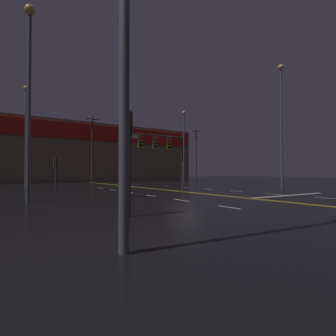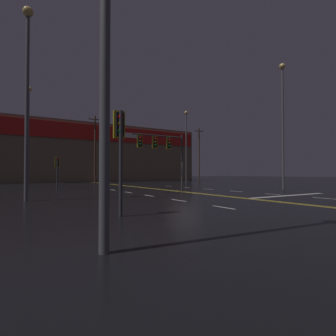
# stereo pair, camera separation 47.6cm
# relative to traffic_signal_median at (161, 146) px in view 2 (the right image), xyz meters

# --- Properties ---
(ground_plane) EXTENTS (200.00, 200.00, 0.00)m
(ground_plane) POSITION_rel_traffic_signal_median_xyz_m (1.85, -0.52, -3.71)
(ground_plane) COLOR black
(road_markings) EXTENTS (12.22, 60.00, 0.01)m
(road_markings) POSITION_rel_traffic_signal_median_xyz_m (2.51, -1.60, -3.71)
(road_markings) COLOR gold
(road_markings) RESTS_ON ground
(traffic_signal_median) EXTENTS (4.63, 0.36, 4.77)m
(traffic_signal_median) POSITION_rel_traffic_signal_median_xyz_m (0.00, 0.00, 0.00)
(traffic_signal_median) COLOR #38383D
(traffic_signal_median) RESTS_ON ground
(traffic_signal_corner_northwest) EXTENTS (0.42, 0.36, 3.12)m
(traffic_signal_corner_northwest) POSITION_rel_traffic_signal_median_xyz_m (-6.39, 9.14, -1.43)
(traffic_signal_corner_northwest) COLOR #38383D
(traffic_signal_corner_northwest) RESTS_ON ground
(traffic_signal_corner_southwest) EXTENTS (0.42, 0.36, 3.75)m
(traffic_signal_corner_southwest) POSITION_rel_traffic_signal_median_xyz_m (-7.06, -9.37, -0.95)
(traffic_signal_corner_southwest) COLOR #38383D
(traffic_signal_corner_southwest) RESTS_ON ground
(streetlight_near_left) EXTENTS (0.56, 0.56, 12.20)m
(streetlight_near_left) POSITION_rel_traffic_signal_median_xyz_m (12.15, -2.46, 3.81)
(streetlight_near_left) COLOR #59595E
(streetlight_near_left) RESTS_ON ground
(streetlight_median_approach) EXTENTS (0.56, 0.56, 10.78)m
(streetlight_median_approach) POSITION_rel_traffic_signal_median_xyz_m (-9.60, -1.87, 3.04)
(streetlight_median_approach) COLOR #59595E
(streetlight_median_approach) RESTS_ON ground
(streetlight_far_left) EXTENTS (0.56, 0.56, 11.47)m
(streetlight_far_left) POSITION_rel_traffic_signal_median_xyz_m (13.67, 15.73, 3.42)
(streetlight_far_left) COLOR #59595E
(streetlight_far_left) RESTS_ON ground
(streetlight_far_right) EXTENTS (0.56, 0.56, 10.30)m
(streetlight_far_right) POSITION_rel_traffic_signal_median_xyz_m (-8.78, 11.56, 2.78)
(streetlight_far_right) COLOR #59595E
(streetlight_far_right) RESTS_ON ground
(building_backdrop) EXTENTS (42.89, 10.23, 10.43)m
(building_backdrop) POSITION_rel_traffic_signal_median_xyz_m (1.85, 32.17, 1.52)
(building_backdrop) COLOR #7A6651
(building_backdrop) RESTS_ON ground
(utility_pole_row) EXTENTS (45.67, 0.26, 11.87)m
(utility_pole_row) POSITION_rel_traffic_signal_median_xyz_m (1.10, 24.78, 2.14)
(utility_pole_row) COLOR #4C3828
(utility_pole_row) RESTS_ON ground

